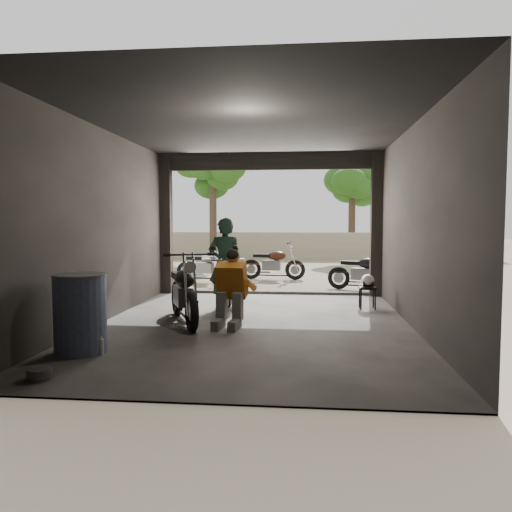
% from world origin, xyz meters
% --- Properties ---
extents(ground, '(80.00, 80.00, 0.00)m').
position_xyz_m(ground, '(0.00, 0.00, 0.00)').
color(ground, '#7A6D56').
rests_on(ground, ground).
extents(garage, '(7.00, 7.13, 3.20)m').
position_xyz_m(garage, '(0.00, 0.55, 1.28)').
color(garage, '#2D2B28').
rests_on(garage, ground).
extents(boundary_wall, '(18.00, 0.30, 1.20)m').
position_xyz_m(boundary_wall, '(0.00, 14.00, 0.60)').
color(boundary_wall, gray).
rests_on(boundary_wall, ground).
extents(tree_left, '(2.20, 2.20, 5.60)m').
position_xyz_m(tree_left, '(-3.00, 12.50, 3.99)').
color(tree_left, '#382B1E').
rests_on(tree_left, ground).
extents(tree_right, '(2.20, 2.20, 5.00)m').
position_xyz_m(tree_right, '(2.80, 14.00, 3.56)').
color(tree_right, '#382B1E').
rests_on(tree_right, ground).
extents(main_bike, '(0.80, 1.63, 1.05)m').
position_xyz_m(main_bike, '(-0.61, 1.04, 0.52)').
color(main_bike, beige).
rests_on(main_bike, ground).
extents(left_bike, '(1.37, 1.91, 1.20)m').
position_xyz_m(left_bike, '(-1.16, 0.06, 0.60)').
color(left_bike, black).
rests_on(left_bike, ground).
extents(outside_bike_a, '(1.66, 1.00, 1.05)m').
position_xyz_m(outside_bike_a, '(-1.90, 5.52, 0.53)').
color(outside_bike_a, black).
rests_on(outside_bike_a, ground).
extents(outside_bike_b, '(1.65, 0.77, 1.09)m').
position_xyz_m(outside_bike_b, '(-0.11, 6.41, 0.54)').
color(outside_bike_b, '#3C1B0E').
rests_on(outside_bike_b, ground).
extents(outside_bike_c, '(1.68, 1.10, 1.06)m').
position_xyz_m(outside_bike_c, '(2.24, 4.33, 0.53)').
color(outside_bike_c, black).
rests_on(outside_bike_c, ground).
extents(rider, '(0.65, 0.44, 1.75)m').
position_xyz_m(rider, '(-0.67, 1.33, 0.87)').
color(rider, black).
rests_on(rider, ground).
extents(mechanic, '(0.70, 0.89, 1.20)m').
position_xyz_m(mechanic, '(-0.35, -0.20, 0.60)').
color(mechanic, '#B16317').
rests_on(mechanic, ground).
extents(stool, '(0.31, 0.31, 0.44)m').
position_xyz_m(stool, '(2.00, 1.65, 0.37)').
color(stool, black).
rests_on(stool, ground).
extents(helmet, '(0.29, 0.30, 0.24)m').
position_xyz_m(helmet, '(2.01, 1.70, 0.56)').
color(helmet, white).
rests_on(helmet, stool).
extents(oil_drum, '(0.68, 0.68, 1.01)m').
position_xyz_m(oil_drum, '(-2.00, -1.91, 0.51)').
color(oil_drum, '#3E4A69').
rests_on(oil_drum, ground).
extents(sign_post, '(0.88, 0.08, 2.64)m').
position_xyz_m(sign_post, '(3.78, 3.67, 1.80)').
color(sign_post, black).
rests_on(sign_post, ground).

